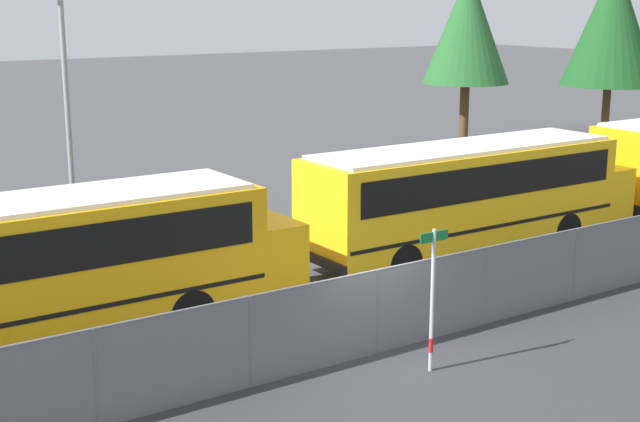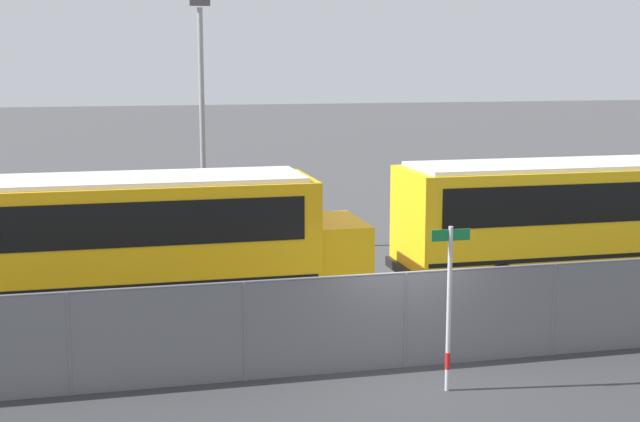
{
  "view_description": "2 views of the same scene",
  "coord_description": "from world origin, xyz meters",
  "views": [
    {
      "loc": [
        -10.81,
        -13.95,
        7.26
      ],
      "look_at": [
        2.24,
        5.5,
        1.72
      ],
      "focal_mm": 50.0,
      "sensor_mm": 36.0,
      "label": 1
    },
    {
      "loc": [
        -5.32,
        -15.32,
        5.75
      ],
      "look_at": [
        -0.67,
        4.08,
        2.36
      ],
      "focal_mm": 50.0,
      "sensor_mm": 36.0,
      "label": 2
    }
  ],
  "objects": [
    {
      "name": "school_bus_2",
      "position": [
        6.89,
        4.61,
        1.94
      ],
      "size": [
        11.42,
        2.61,
        3.24
      ],
      "color": "yellow",
      "rests_on": "ground_plane"
    },
    {
      "name": "tree_1",
      "position": [
        29.93,
        18.24,
        6.11
      ],
      "size": [
        5.26,
        5.26,
        9.55
      ],
      "color": "#51381E",
      "rests_on": "ground_plane"
    },
    {
      "name": "street_sign",
      "position": [
        0.33,
        -1.32,
        1.56
      ],
      "size": [
        0.7,
        0.09,
        2.95
      ],
      "color": "#B7B7BC",
      "rests_on": "ground_plane"
    },
    {
      "name": "tree_0",
      "position": [
        18.41,
        17.31,
        6.07
      ],
      "size": [
        4.05,
        4.05,
        8.74
      ],
      "color": "#51381E",
      "rests_on": "ground_plane"
    },
    {
      "name": "light_pole",
      "position": [
        -2.52,
        11.6,
        4.14
      ],
      "size": [
        0.6,
        0.24,
        7.52
      ],
      "color": "gray",
      "rests_on": "ground_plane"
    },
    {
      "name": "school_bus_1",
      "position": [
        -5.67,
        4.31,
        1.94
      ],
      "size": [
        11.42,
        2.61,
        3.24
      ],
      "color": "#EDA80F",
      "rests_on": "ground_plane"
    },
    {
      "name": "fence",
      "position": [
        0.0,
        -0.0,
        0.95
      ],
      "size": [
        60.99,
        0.07,
        1.86
      ],
      "color": "#9EA0A5",
      "rests_on": "ground_plane"
    },
    {
      "name": "ground_plane",
      "position": [
        0.0,
        0.0,
        0.0
      ],
      "size": [
        200.0,
        200.0,
        0.0
      ],
      "primitive_type": "plane",
      "color": "#424244"
    }
  ]
}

